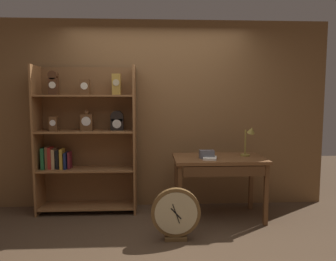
{
  "coord_description": "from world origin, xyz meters",
  "views": [
    {
      "loc": [
        -0.06,
        -2.98,
        1.52
      ],
      "look_at": [
        0.11,
        0.56,
        1.16
      ],
      "focal_mm": 33.09,
      "sensor_mm": 36.0,
      "label": 1
    }
  ],
  "objects_px": {
    "toolbox_small": "(207,154)",
    "desk_lamp": "(249,138)",
    "bookshelf": "(85,139)",
    "round_clock_large": "(176,214)",
    "open_repair_manual": "(210,158)",
    "workbench": "(219,165)"
  },
  "relations": [
    {
      "from": "toolbox_small",
      "to": "desk_lamp",
      "type": "bearing_deg",
      "value": 10.51
    },
    {
      "from": "bookshelf",
      "to": "round_clock_large",
      "type": "distance_m",
      "value": 1.64
    },
    {
      "from": "bookshelf",
      "to": "open_repair_manual",
      "type": "distance_m",
      "value": 1.68
    },
    {
      "from": "workbench",
      "to": "bookshelf",
      "type": "bearing_deg",
      "value": 168.64
    },
    {
      "from": "open_repair_manual",
      "to": "toolbox_small",
      "type": "bearing_deg",
      "value": 130.07
    },
    {
      "from": "bookshelf",
      "to": "round_clock_large",
      "type": "height_order",
      "value": "bookshelf"
    },
    {
      "from": "workbench",
      "to": "open_repair_manual",
      "type": "relative_size",
      "value": 5.16
    },
    {
      "from": "workbench",
      "to": "toolbox_small",
      "type": "relative_size",
      "value": 6.31
    },
    {
      "from": "toolbox_small",
      "to": "bookshelf",
      "type": "bearing_deg",
      "value": 166.2
    },
    {
      "from": "bookshelf",
      "to": "desk_lamp",
      "type": "bearing_deg",
      "value": -7.51
    },
    {
      "from": "toolbox_small",
      "to": "round_clock_large",
      "type": "xyz_separation_m",
      "value": [
        -0.43,
        -0.57,
        -0.54
      ]
    },
    {
      "from": "workbench",
      "to": "toolbox_small",
      "type": "xyz_separation_m",
      "value": [
        -0.17,
        -0.04,
        0.15
      ]
    },
    {
      "from": "toolbox_small",
      "to": "round_clock_large",
      "type": "bearing_deg",
      "value": -126.89
    },
    {
      "from": "bookshelf",
      "to": "desk_lamp",
      "type": "height_order",
      "value": "bookshelf"
    },
    {
      "from": "desk_lamp",
      "to": "toolbox_small",
      "type": "bearing_deg",
      "value": -169.49
    },
    {
      "from": "workbench",
      "to": "round_clock_large",
      "type": "bearing_deg",
      "value": -134.38
    },
    {
      "from": "bookshelf",
      "to": "round_clock_large",
      "type": "xyz_separation_m",
      "value": [
        1.15,
        -0.95,
        -0.69
      ]
    },
    {
      "from": "workbench",
      "to": "round_clock_large",
      "type": "xyz_separation_m",
      "value": [
        -0.59,
        -0.6,
        -0.4
      ]
    },
    {
      "from": "round_clock_large",
      "to": "desk_lamp",
      "type": "bearing_deg",
      "value": 34.16
    },
    {
      "from": "workbench",
      "to": "desk_lamp",
      "type": "xyz_separation_m",
      "value": [
        0.4,
        0.07,
        0.34
      ]
    },
    {
      "from": "desk_lamp",
      "to": "open_repair_manual",
      "type": "height_order",
      "value": "desk_lamp"
    },
    {
      "from": "open_repair_manual",
      "to": "bookshelf",
      "type": "bearing_deg",
      "value": 177.49
    }
  ]
}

